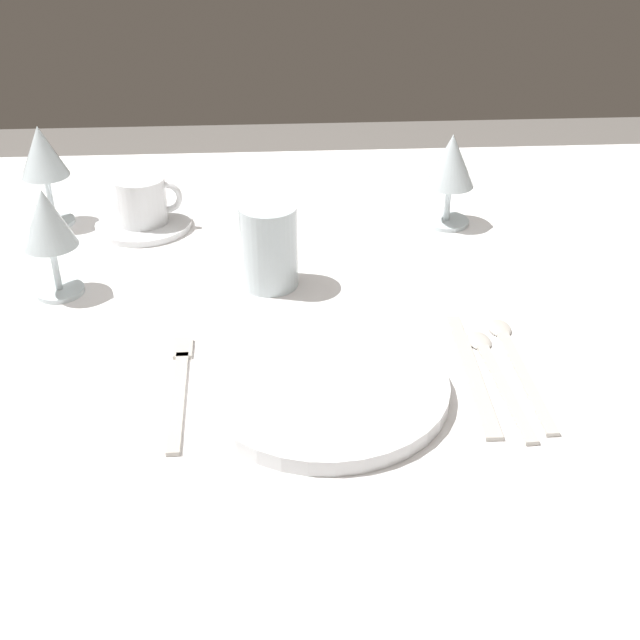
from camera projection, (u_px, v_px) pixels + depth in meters
name	position (u px, v px, depth m)	size (l,w,h in m)	color
dining_table	(315.00, 350.00, 1.11)	(1.80, 1.11, 0.74)	white
dinner_plate	(327.00, 387.00, 0.88)	(0.26, 0.26, 0.02)	white
fork_outer	(179.00, 385.00, 0.89)	(0.02, 0.21, 0.00)	beige
dinner_knife	(472.00, 374.00, 0.91)	(0.02, 0.24, 0.00)	beige
spoon_soup	(493.00, 369.00, 0.92)	(0.03, 0.21, 0.01)	beige
spoon_dessert	(514.00, 358.00, 0.94)	(0.03, 0.22, 0.01)	beige
saucer_left	(144.00, 224.00, 1.24)	(0.14, 0.14, 0.01)	white
coffee_cup_left	(142.00, 200.00, 1.22)	(0.10, 0.08, 0.07)	white
wine_glass_centre	(42.00, 156.00, 1.20)	(0.07, 0.07, 0.15)	silver
wine_glass_left	(451.00, 165.00, 1.21)	(0.07, 0.07, 0.14)	silver
wine_glass_right	(47.00, 223.00, 1.02)	(0.07, 0.07, 0.14)	silver
drink_tumbler	(269.00, 246.00, 1.07)	(0.08, 0.08, 0.11)	silver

